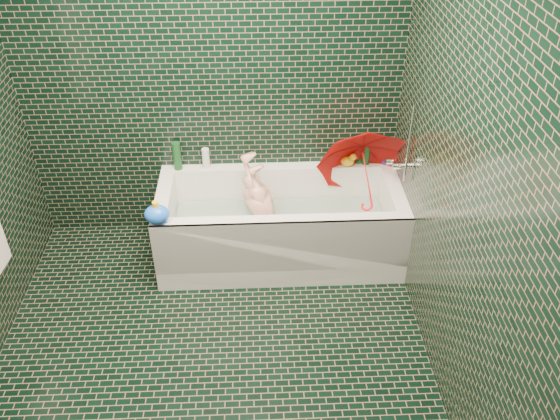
{
  "coord_description": "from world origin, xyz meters",
  "views": [
    {
      "loc": [
        0.3,
        -2.34,
        2.82
      ],
      "look_at": [
        0.44,
        0.82,
        0.53
      ],
      "focal_mm": 38.0,
      "sensor_mm": 36.0,
      "label": 1
    }
  ],
  "objects_px": {
    "bathtub": "(280,231)",
    "child": "(266,216)",
    "umbrella": "(367,175)",
    "bath_toy": "(157,214)",
    "rubber_duck": "(349,161)"
  },
  "relations": [
    {
      "from": "child",
      "to": "rubber_duck",
      "type": "xyz_separation_m",
      "value": [
        0.61,
        0.26,
        0.29
      ]
    },
    {
      "from": "umbrella",
      "to": "bathtub",
      "type": "bearing_deg",
      "value": -163.1
    },
    {
      "from": "child",
      "to": "umbrella",
      "type": "relative_size",
      "value": 1.48
    },
    {
      "from": "bathtub",
      "to": "umbrella",
      "type": "height_order",
      "value": "umbrella"
    },
    {
      "from": "bathtub",
      "to": "child",
      "type": "xyz_separation_m",
      "value": [
        -0.1,
        0.06,
        0.1
      ]
    },
    {
      "from": "umbrella",
      "to": "rubber_duck",
      "type": "xyz_separation_m",
      "value": [
        -0.09,
        0.23,
        -0.01
      ]
    },
    {
      "from": "rubber_duck",
      "to": "bath_toy",
      "type": "xyz_separation_m",
      "value": [
        -1.3,
        -0.63,
        0.02
      ]
    },
    {
      "from": "umbrella",
      "to": "bath_toy",
      "type": "distance_m",
      "value": 1.46
    },
    {
      "from": "umbrella",
      "to": "rubber_duck",
      "type": "height_order",
      "value": "umbrella"
    },
    {
      "from": "rubber_duck",
      "to": "bath_toy",
      "type": "distance_m",
      "value": 1.45
    },
    {
      "from": "umbrella",
      "to": "child",
      "type": "bearing_deg",
      "value": -169.05
    },
    {
      "from": "child",
      "to": "rubber_duck",
      "type": "distance_m",
      "value": 0.72
    },
    {
      "from": "child",
      "to": "bathtub",
      "type": "bearing_deg",
      "value": 46.49
    },
    {
      "from": "umbrella",
      "to": "bath_toy",
      "type": "xyz_separation_m",
      "value": [
        -1.4,
        -0.4,
        0.01
      ]
    },
    {
      "from": "umbrella",
      "to": "bath_toy",
      "type": "bearing_deg",
      "value": -155.66
    }
  ]
}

